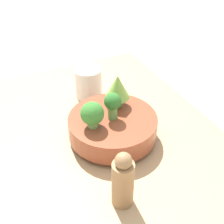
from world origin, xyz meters
name	(u,v)px	position (x,y,z in m)	size (l,w,h in m)	color
ground_plane	(118,156)	(0.00, 0.00, 0.00)	(6.00, 6.00, 0.00)	beige
table	(118,151)	(0.00, 0.00, 0.02)	(1.00, 0.61, 0.04)	tan
bowl	(112,127)	(0.04, 0.00, 0.08)	(0.24, 0.24, 0.07)	brown
broccoli_floret_center	(112,104)	(0.04, 0.00, 0.16)	(0.05, 0.05, 0.08)	#609347
broccoli_floret_back	(92,114)	(0.02, 0.06, 0.15)	(0.06, 0.06, 0.07)	#7AB256
romanesco_piece_near	(117,88)	(0.08, -0.04, 0.17)	(0.07, 0.07, 0.10)	#609347
cup	(88,83)	(0.26, -0.02, 0.09)	(0.09, 0.09, 0.10)	silver
pepper_mill	(123,181)	(-0.17, 0.07, 0.11)	(0.05, 0.05, 0.15)	#997047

